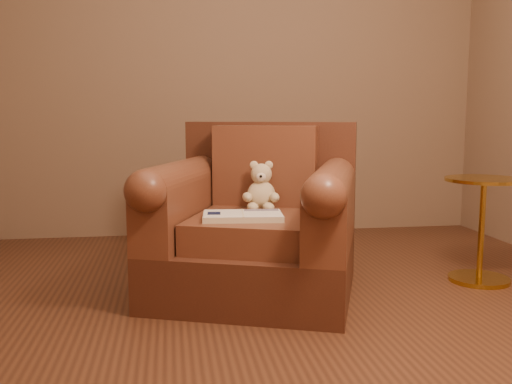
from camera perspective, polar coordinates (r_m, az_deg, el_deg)
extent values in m
plane|color=#532E1C|center=(2.78, 2.43, -12.36)|extent=(4.00, 4.00, 0.00)
cube|color=#856951|center=(4.61, -2.39, 12.61)|extent=(4.00, 0.02, 2.70)
cube|color=#4D2719|center=(3.09, -0.14, -7.56)|extent=(1.29, 1.26, 0.28)
cube|color=#4D2719|center=(3.42, 1.36, 1.74)|extent=(0.99, 0.45, 0.63)
cube|color=brown|center=(2.99, -0.35, -3.77)|extent=(0.80, 0.87, 0.15)
cube|color=brown|center=(3.28, 0.94, 2.65)|extent=(0.61, 0.36, 0.46)
cube|color=brown|center=(3.08, -7.76, -1.85)|extent=(0.49, 0.88, 0.33)
cube|color=brown|center=(2.91, 7.50, -2.40)|extent=(0.49, 0.88, 0.33)
cylinder|color=brown|center=(3.06, -7.82, 1.15)|extent=(0.49, 0.88, 0.20)
cylinder|color=brown|center=(2.89, 7.55, 0.78)|extent=(0.49, 0.88, 0.20)
ellipsoid|color=beige|center=(3.15, 0.53, -0.36)|extent=(0.16, 0.14, 0.17)
sphere|color=beige|center=(3.14, 0.54, 1.80)|extent=(0.12, 0.12, 0.12)
ellipsoid|color=beige|center=(3.14, -0.20, 2.70)|extent=(0.05, 0.03, 0.05)
ellipsoid|color=beige|center=(3.14, 1.29, 2.70)|extent=(0.05, 0.03, 0.05)
ellipsoid|color=beige|center=(3.09, 0.50, 1.50)|extent=(0.06, 0.04, 0.05)
sphere|color=black|center=(3.07, 0.49, 1.58)|extent=(0.02, 0.02, 0.02)
ellipsoid|color=beige|center=(3.08, -0.89, -0.52)|extent=(0.05, 0.10, 0.05)
ellipsoid|color=beige|center=(3.08, 1.86, -0.54)|extent=(0.05, 0.10, 0.05)
ellipsoid|color=beige|center=(3.06, -0.34, -1.54)|extent=(0.06, 0.10, 0.05)
ellipsoid|color=beige|center=(3.06, 1.27, -1.55)|extent=(0.06, 0.10, 0.05)
cube|color=beige|center=(2.86, -1.34, -2.45)|extent=(0.42, 0.27, 0.03)
cube|color=white|center=(2.85, -3.33, -2.16)|extent=(0.21, 0.25, 0.00)
cube|color=white|center=(2.86, 0.64, -2.13)|extent=(0.21, 0.25, 0.00)
cube|color=beige|center=(2.86, -1.34, -2.13)|extent=(0.03, 0.24, 0.00)
cube|color=#0F1638|center=(2.85, -4.22, -2.13)|extent=(0.07, 0.09, 0.00)
cube|color=slate|center=(2.94, 0.53, -1.81)|extent=(0.18, 0.07, 0.00)
cylinder|color=gold|center=(3.58, 21.39, -8.10)|extent=(0.34, 0.34, 0.03)
cylinder|color=gold|center=(3.51, 21.62, -3.57)|extent=(0.03, 0.03, 0.56)
cylinder|color=gold|center=(3.47, 21.86, 1.15)|extent=(0.43, 0.43, 0.02)
cylinder|color=gold|center=(3.47, 21.84, 0.92)|extent=(0.03, 0.03, 0.02)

